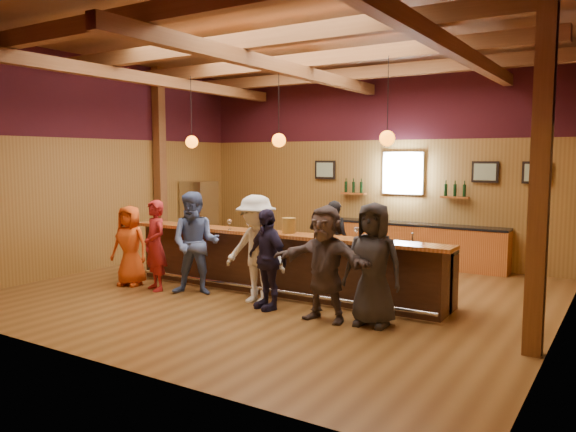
{
  "coord_description": "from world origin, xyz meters",
  "views": [
    {
      "loc": [
        5.34,
        -8.24,
        2.41
      ],
      "look_at": [
        0.0,
        0.3,
        1.35
      ],
      "focal_mm": 35.0,
      "sensor_mm": 36.0,
      "label": 1
    }
  ],
  "objects": [
    {
      "name": "back_bar_cabinet",
      "position": [
        1.2,
        3.72,
        0.48
      ],
      "size": [
        4.0,
        0.52,
        0.95
      ],
      "color": "#95481B",
      "rests_on": "ground"
    },
    {
      "name": "bottle_a",
      "position": [
        0.85,
        -0.02,
        1.26
      ],
      "size": [
        0.08,
        0.08,
        0.38
      ],
      "color": "black",
      "rests_on": "bar_counter"
    },
    {
      "name": "ice_bucket",
      "position": [
        0.28,
        -0.13,
        1.24
      ],
      "size": [
        0.24,
        0.24,
        0.26
      ],
      "primitive_type": "cylinder",
      "color": "olive",
      "rests_on": "bar_counter"
    },
    {
      "name": "glass_e",
      "position": [
        -0.52,
        -0.21,
        1.23
      ],
      "size": [
        0.07,
        0.07,
        0.16
      ],
      "color": "silver",
      "rests_on": "bar_counter"
    },
    {
      "name": "pendant_lights",
      "position": [
        0.0,
        0.0,
        2.71
      ],
      "size": [
        4.24,
        0.24,
        1.37
      ],
      "color": "black",
      "rests_on": "room"
    },
    {
      "name": "stainless_fridge",
      "position": [
        -4.1,
        2.6,
        0.9
      ],
      "size": [
        0.7,
        0.7,
        1.8
      ],
      "primitive_type": "cube",
      "color": "silver",
      "rests_on": "ground"
    },
    {
      "name": "glass_a",
      "position": [
        -2.81,
        -0.23,
        1.25
      ],
      "size": [
        0.09,
        0.09,
        0.2
      ],
      "color": "silver",
      "rests_on": "bar_counter"
    },
    {
      "name": "customer_navy",
      "position": [
        0.41,
        -0.98,
        0.8
      ],
      "size": [
        1.02,
        0.7,
        1.6
      ],
      "primitive_type": "imported",
      "rotation": [
        0.0,
        0.0,
        -0.37
      ],
      "color": "#201B36",
      "rests_on": "ground"
    },
    {
      "name": "customer_redvest",
      "position": [
        -2.01,
        -1.02,
        0.82
      ],
      "size": [
        0.7,
        0.59,
        1.64
      ],
      "primitive_type": "imported",
      "rotation": [
        0.0,
        0.0,
        -0.39
      ],
      "color": "maroon",
      "rests_on": "ground"
    },
    {
      "name": "window",
      "position": [
        0.8,
        3.95,
        2.05
      ],
      "size": [
        0.95,
        0.09,
        0.95
      ],
      "color": "silver",
      "rests_on": "room"
    },
    {
      "name": "glass_d",
      "position": [
        -0.88,
        -0.28,
        1.24
      ],
      "size": [
        0.08,
        0.08,
        0.19
      ],
      "color": "silver",
      "rests_on": "bar_counter"
    },
    {
      "name": "customer_brown",
      "position": [
        1.5,
        -1.07,
        0.86
      ],
      "size": [
        1.6,
        0.53,
        1.72
      ],
      "primitive_type": "imported",
      "rotation": [
        0.0,
        0.0,
        -0.02
      ],
      "color": "#4C3F3D",
      "rests_on": "ground"
    },
    {
      "name": "framed_pictures",
      "position": [
        1.67,
        3.94,
        2.1
      ],
      "size": [
        5.35,
        0.05,
        0.45
      ],
      "color": "black",
      "rests_on": "room"
    },
    {
      "name": "glass_b",
      "position": [
        -1.93,
        -0.22,
        1.25
      ],
      "size": [
        0.08,
        0.08,
        0.19
      ],
      "color": "silver",
      "rests_on": "bar_counter"
    },
    {
      "name": "glass_g",
      "position": [
        1.54,
        -0.1,
        1.24
      ],
      "size": [
        0.08,
        0.08,
        0.19
      ],
      "color": "silver",
      "rests_on": "bar_counter"
    },
    {
      "name": "glass_c",
      "position": [
        -1.63,
        -0.17,
        1.25
      ],
      "size": [
        0.08,
        0.08,
        0.19
      ],
      "color": "silver",
      "rests_on": "bar_counter"
    },
    {
      "name": "customer_white",
      "position": [
        0.05,
        -0.78,
        0.9
      ],
      "size": [
        1.17,
        0.68,
        1.79
      ],
      "primitive_type": "imported",
      "rotation": [
        0.0,
        0.0,
        -0.02
      ],
      "color": "silver",
      "rests_on": "ground"
    },
    {
      "name": "bottle_b",
      "position": [
        0.94,
        -0.11,
        1.24
      ],
      "size": [
        0.07,
        0.07,
        0.33
      ],
      "color": "black",
      "rests_on": "bar_counter"
    },
    {
      "name": "room",
      "position": [
        0.0,
        0.06,
        3.21
      ],
      "size": [
        9.04,
        9.0,
        4.52
      ],
      "color": "brown",
      "rests_on": "ground"
    },
    {
      "name": "bartender",
      "position": [
        0.44,
        1.25,
        0.79
      ],
      "size": [
        0.61,
        0.42,
        1.59
      ],
      "primitive_type": "imported",
      "rotation": [
        0.0,
        0.0,
        3.22
      ],
      "color": "black",
      "rests_on": "ground"
    },
    {
      "name": "glass_h",
      "position": [
        1.97,
        -0.25,
        1.25
      ],
      "size": [
        0.09,
        0.09,
        0.2
      ],
      "color": "silver",
      "rests_on": "bar_counter"
    },
    {
      "name": "customer_denim",
      "position": [
        -1.19,
        -0.86,
        0.91
      ],
      "size": [
        1.09,
        1.0,
        1.81
      ],
      "primitive_type": "imported",
      "rotation": [
        0.0,
        0.0,
        0.46
      ],
      "color": "#4D629B",
      "rests_on": "ground"
    },
    {
      "name": "wine_shelves",
      "position": [
        0.8,
        3.88,
        1.62
      ],
      "size": [
        3.0,
        0.18,
        0.3
      ],
      "color": "#95481B",
      "rests_on": "room"
    },
    {
      "name": "customer_dark",
      "position": [
        2.19,
        -0.92,
        0.89
      ],
      "size": [
        0.9,
        0.61,
        1.78
      ],
      "primitive_type": "imported",
      "rotation": [
        0.0,
        0.0,
        0.05
      ],
      "color": "#262528",
      "rests_on": "ground"
    },
    {
      "name": "glass_f",
      "position": [
        0.88,
        -0.2,
        1.24
      ],
      "size": [
        0.08,
        0.08,
        0.18
      ],
      "color": "silver",
      "rests_on": "bar_counter"
    },
    {
      "name": "customer_orange",
      "position": [
        -2.71,
        -0.98,
        0.76
      ],
      "size": [
        0.83,
        0.64,
        1.51
      ],
      "primitive_type": "imported",
      "rotation": [
        0.0,
        0.0,
        0.24
      ],
      "color": "#D34B13",
      "rests_on": "ground"
    },
    {
      "name": "bar_counter",
      "position": [
        0.02,
        0.15,
        0.52
      ],
      "size": [
        6.3,
        1.07,
        1.11
      ],
      "color": "black",
      "rests_on": "ground"
    }
  ]
}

